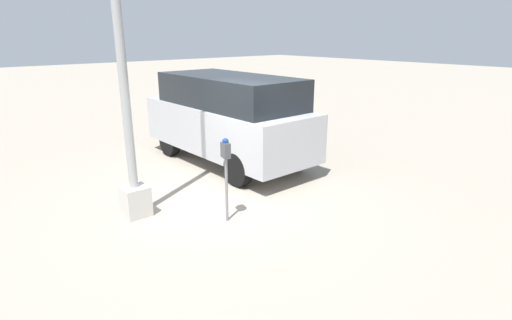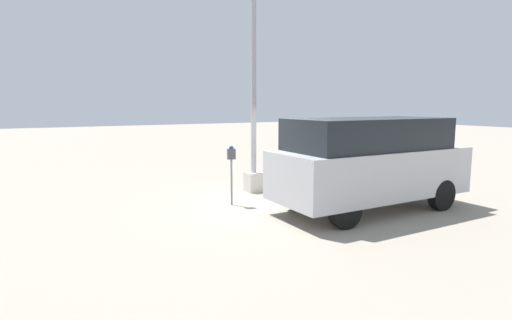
# 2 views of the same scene
# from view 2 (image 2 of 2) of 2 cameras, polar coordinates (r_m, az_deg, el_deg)

# --- Properties ---
(ground_plane) EXTENTS (80.00, 80.00, 0.00)m
(ground_plane) POSITION_cam_2_polar(r_m,az_deg,el_deg) (9.96, 1.92, -6.54)
(ground_plane) COLOR gray
(parking_meter_near) EXTENTS (0.22, 0.16, 1.49)m
(parking_meter_near) POSITION_cam_2_polar(r_m,az_deg,el_deg) (9.84, -3.54, -0.21)
(parking_meter_near) COLOR gray
(parking_meter_near) RESTS_ON ground
(lamp_post) EXTENTS (0.44, 0.44, 6.90)m
(lamp_post) POSITION_cam_2_polar(r_m,az_deg,el_deg) (11.29, -0.34, 6.86)
(lamp_post) COLOR beige
(lamp_post) RESTS_ON ground
(parked_van) EXTENTS (4.79, 1.90, 2.18)m
(parked_van) POSITION_cam_2_polar(r_m,az_deg,el_deg) (9.71, 15.98, -0.11)
(parked_van) COLOR #B2B2B7
(parked_van) RESTS_ON ground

